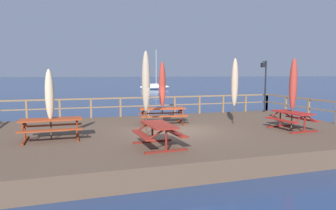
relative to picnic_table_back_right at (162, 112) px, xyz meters
The scene contains 15 objects.
ground_plane 2.03m from the picnic_table_back_right, 90.17° to the right, with size 600.00×600.00×0.00m, color navy.
wooden_deck 1.86m from the picnic_table_back_right, 90.17° to the right, with size 16.15×9.35×0.64m, color brown.
railing_waterside_far 2.90m from the picnic_table_back_right, 90.10° to the left, with size 15.95×0.10×1.09m.
railing_side_right 8.09m from the picnic_table_back_right, 11.64° to the right, with size 0.10×9.15×1.09m.
picnic_table_back_right is the anchor object (origin of this frame).
picnic_table_front_left 5.78m from the picnic_table_back_right, 32.02° to the right, with size 1.48×1.85×0.78m.
picnic_table_mid_right 4.52m from the picnic_table_back_right, 107.60° to the right, with size 1.50×1.84×0.78m.
picnic_table_back_left 5.24m from the picnic_table_back_right, 156.54° to the right, with size 2.16×1.43×0.78m.
patio_umbrella_short_mid 1.31m from the picnic_table_back_right, 121.07° to the right, with size 0.32×0.32×2.96m.
patio_umbrella_short_back 5.95m from the picnic_table_back_right, 31.36° to the right, with size 0.32×0.32×3.06m.
patio_umbrella_tall_mid_left 3.06m from the picnic_table_back_right, 119.83° to the right, with size 0.32×0.32×3.27m.
patio_umbrella_tall_back_right 5.36m from the picnic_table_back_right, 156.85° to the right, with size 0.32×0.32×2.56m.
patio_umbrella_tall_mid_right 3.67m from the picnic_table_back_right, 21.82° to the right, with size 0.32×0.32×3.11m.
lamp_post_hooked 7.71m from the picnic_table_back_right, 17.18° to the left, with size 0.59×0.47×3.20m.
sailboat_distant 44.20m from the picnic_table_back_right, 75.80° to the left, with size 6.01×1.71×7.72m.
Camera 1 is at (-3.90, -11.85, 3.02)m, focal length 31.65 mm.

